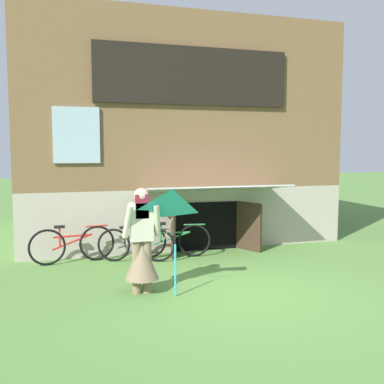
# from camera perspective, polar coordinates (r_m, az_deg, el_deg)

# --- Properties ---
(ground_plane) EXTENTS (60.00, 60.00, 0.00)m
(ground_plane) POSITION_cam_1_polar(r_m,az_deg,el_deg) (7.07, 7.30, -12.64)
(ground_plane) COLOR #56843D
(log_house) EXTENTS (7.25, 6.52, 5.10)m
(log_house) POSITION_cam_1_polar(r_m,az_deg,el_deg) (12.16, -3.54, 7.16)
(log_house) COLOR #ADA393
(log_house) RESTS_ON ground_plane
(person) EXTENTS (0.61, 0.52, 1.62)m
(person) POSITION_cam_1_polar(r_m,az_deg,el_deg) (6.87, -6.43, -7.28)
(person) COLOR #7F6B51
(person) RESTS_ON ground_plane
(kite) EXTENTS (0.81, 0.87, 1.53)m
(kite) POSITION_cam_1_polar(r_m,az_deg,el_deg) (6.33, -2.49, -3.01)
(kite) COLOR #2DB2CC
(kite) RESTS_ON ground_plane
(bicycle_green) EXTENTS (1.57, 0.31, 0.72)m
(bicycle_green) POSITION_cam_1_polar(r_m,az_deg,el_deg) (9.13, -2.57, -6.17)
(bicycle_green) COLOR black
(bicycle_green) RESTS_ON ground_plane
(bicycle_black) EXTENTS (1.46, 0.53, 0.70)m
(bicycle_black) POSITION_cam_1_polar(r_m,az_deg,el_deg) (8.85, -7.17, -6.65)
(bicycle_black) COLOR black
(bicycle_black) RESTS_ON ground_plane
(bicycle_red) EXTENTS (1.63, 0.27, 0.75)m
(bicycle_red) POSITION_cam_1_polar(r_m,az_deg,el_deg) (8.98, -15.02, -6.47)
(bicycle_red) COLOR black
(bicycle_red) RESTS_ON ground_plane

